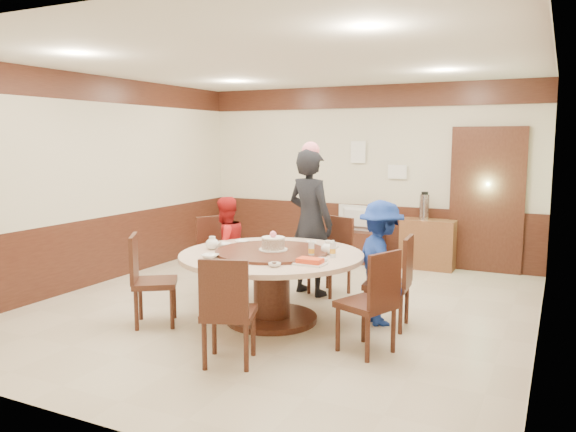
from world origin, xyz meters
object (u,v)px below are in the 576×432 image
at_px(banquet_table, 272,273).
at_px(shrimp_platter, 310,262).
at_px(birthday_cake, 273,243).
at_px(tv_stand, 356,246).
at_px(person_standing, 310,222).
at_px(television, 357,218).
at_px(person_blue, 381,263).
at_px(thermos, 424,207).
at_px(person_red, 225,247).
at_px(side_cabinet, 428,244).

relative_size(banquet_table, shrimp_platter, 6.55).
xyz_separation_m(birthday_cake, tv_stand, (-0.18, 3.22, -0.60)).
height_order(person_standing, television, person_standing).
relative_size(banquet_table, person_blue, 1.49).
bearing_deg(tv_stand, banquet_table, -87.06).
distance_m(person_blue, television, 3.06).
distance_m(person_blue, birthday_cake, 1.16).
relative_size(person_standing, birthday_cake, 5.97).
height_order(person_standing, tv_stand, person_standing).
height_order(birthday_cake, television, birthday_cake).
relative_size(person_standing, shrimp_platter, 6.12).
bearing_deg(person_blue, thermos, -35.61).
bearing_deg(person_red, thermos, 165.81).
height_order(banquet_table, side_cabinet, banquet_table).
xyz_separation_m(tv_stand, side_cabinet, (1.13, 0.03, 0.12)).
height_order(birthday_cake, side_cabinet, birthday_cake).
bearing_deg(shrimp_platter, side_cabinet, 84.15).
bearing_deg(tv_stand, person_red, -107.24).
height_order(person_standing, birthday_cake, person_standing).
bearing_deg(birthday_cake, person_red, 148.85).
xyz_separation_m(person_blue, television, (-1.24, 2.80, 0.04)).
bearing_deg(side_cabinet, tv_stand, -178.48).
height_order(person_red, side_cabinet, person_red).
bearing_deg(thermos, birthday_cake, -105.23).
bearing_deg(television, person_standing, 99.24).
bearing_deg(person_blue, person_standing, 17.75).
distance_m(shrimp_platter, tv_stand, 3.69).
relative_size(person_blue, tv_stand, 1.56).
height_order(person_red, television, person_red).
height_order(banquet_table, shrimp_platter, shrimp_platter).
bearing_deg(banquet_table, television, 92.94).
bearing_deg(person_blue, television, -15.37).
bearing_deg(person_red, television, -176.19).
xyz_separation_m(person_blue, side_cabinet, (-0.11, 2.83, -0.29)).
distance_m(person_standing, shrimp_platter, 1.66).
bearing_deg(banquet_table, person_blue, 22.34).
bearing_deg(birthday_cake, thermos, 74.77).
height_order(person_standing, shrimp_platter, person_standing).
xyz_separation_m(banquet_table, person_red, (-0.98, 0.62, 0.09)).
distance_m(banquet_table, television, 3.25).
distance_m(banquet_table, side_cabinet, 3.41).
height_order(person_standing, person_red, person_standing).
height_order(birthday_cake, thermos, thermos).
distance_m(person_standing, person_blue, 1.39).
relative_size(banquet_table, tv_stand, 2.31).
xyz_separation_m(banquet_table, birthday_cake, (0.01, 0.02, 0.32)).
height_order(birthday_cake, tv_stand, birthday_cake).
distance_m(person_red, shrimp_platter, 1.85).
distance_m(person_red, thermos, 3.26).
bearing_deg(side_cabinet, person_standing, -116.49).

